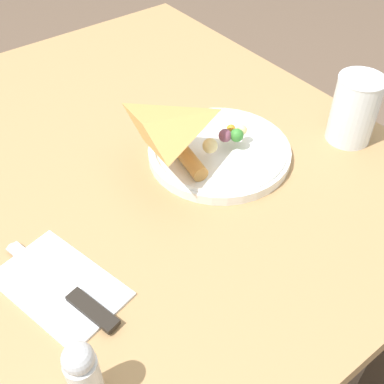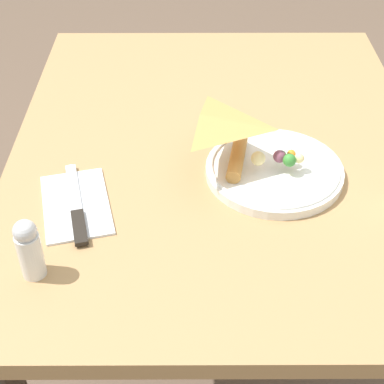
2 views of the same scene
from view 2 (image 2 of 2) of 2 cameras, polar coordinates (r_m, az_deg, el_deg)
The scene contains 6 objects.
ground_plane at distance 1.57m, azimuth 1.86°, elevation -16.88°, with size 6.00×6.00×0.00m, color brown.
dining_table at distance 1.13m, azimuth 2.47°, elevation -0.26°, with size 0.91×0.73×0.71m.
plate_pizza at distance 0.98m, azimuth 7.87°, elevation 2.38°, with size 0.23×0.23×0.05m.
napkin_folded at distance 0.94m, azimuth -11.18°, elevation -1.18°, with size 0.18×0.14×0.00m.
butter_knife at distance 0.93m, azimuth -11.16°, elevation -1.35°, with size 0.20×0.06×0.01m.
salt_shaker at distance 0.81m, azimuth -15.52°, elevation -5.30°, with size 0.03×0.03×0.10m.
Camera 2 is at (-0.86, 0.05, 1.31)m, focal length 55.00 mm.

